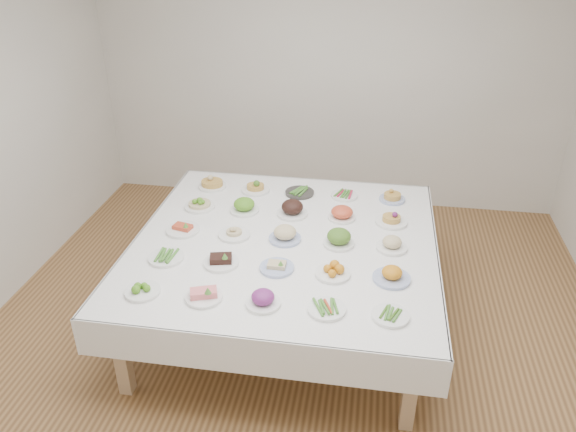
# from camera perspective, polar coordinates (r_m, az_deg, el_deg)

# --- Properties ---
(room_envelope) EXTENTS (5.02, 5.02, 2.81)m
(room_envelope) POSITION_cam_1_polar(r_m,az_deg,el_deg) (3.58, 0.56, 10.32)
(room_envelope) COLOR #996E40
(room_envelope) RESTS_ON ground
(display_table) EXTENTS (2.29, 2.29, 0.75)m
(display_table) POSITION_cam_1_polar(r_m,az_deg,el_deg) (4.31, -0.32, -3.21)
(display_table) COLOR white
(display_table) RESTS_ON ground
(dish_0) EXTENTS (0.23, 0.23, 0.09)m
(dish_0) POSITION_cam_1_polar(r_m,az_deg,el_deg) (3.82, -14.60, -7.14)
(dish_0) COLOR white
(dish_0) RESTS_ON display_table
(dish_1) EXTENTS (0.24, 0.24, 0.11)m
(dish_1) POSITION_cam_1_polar(r_m,az_deg,el_deg) (3.68, -8.57, -7.68)
(dish_1) COLOR white
(dish_1) RESTS_ON display_table
(dish_2) EXTENTS (0.22, 0.22, 0.12)m
(dish_2) POSITION_cam_1_polar(r_m,az_deg,el_deg) (3.59, -2.56, -8.34)
(dish_2) COLOR white
(dish_2) RESTS_ON display_table
(dish_3) EXTENTS (0.24, 0.24, 0.05)m
(dish_3) POSITION_cam_1_polar(r_m,az_deg,el_deg) (3.56, 3.95, -9.29)
(dish_3) COLOR white
(dish_3) RESTS_ON display_table
(dish_4) EXTENTS (0.23, 0.23, 0.05)m
(dish_4) POSITION_cam_1_polar(r_m,az_deg,el_deg) (3.56, 10.36, -9.83)
(dish_4) COLOR white
(dish_4) RESTS_ON display_table
(dish_5) EXTENTS (0.25, 0.25, 0.06)m
(dish_5) POSITION_cam_1_polar(r_m,az_deg,el_deg) (4.13, -12.29, -3.97)
(dish_5) COLOR white
(dish_5) RESTS_ON display_table
(dish_6) EXTENTS (0.25, 0.25, 0.11)m
(dish_6) POSITION_cam_1_polar(r_m,az_deg,el_deg) (4.00, -6.84, -4.29)
(dish_6) COLOR white
(dish_6) RESTS_ON display_table
(dish_7) EXTENTS (0.24, 0.24, 0.09)m
(dish_7) POSITION_cam_1_polar(r_m,az_deg,el_deg) (3.92, -1.15, -5.00)
(dish_7) COLOR #4C66B2
(dish_7) RESTS_ON display_table
(dish_8) EXTENTS (0.24, 0.24, 0.10)m
(dish_8) POSITION_cam_1_polar(r_m,az_deg,el_deg) (3.87, 4.58, -5.45)
(dish_8) COLOR white
(dish_8) RESTS_ON display_table
(dish_9) EXTENTS (0.25, 0.25, 0.14)m
(dish_9) POSITION_cam_1_polar(r_m,az_deg,el_deg) (3.87, 10.53, -5.63)
(dish_9) COLOR #4C66B2
(dish_9) RESTS_ON display_table
(dish_10) EXTENTS (0.26, 0.26, 0.11)m
(dish_10) POSITION_cam_1_polar(r_m,az_deg,el_deg) (4.45, -10.66, -1.02)
(dish_10) COLOR white
(dish_10) RESTS_ON display_table
(dish_11) EXTENTS (0.24, 0.24, 0.12)m
(dish_11) POSITION_cam_1_polar(r_m,az_deg,el_deg) (4.32, -5.50, -1.45)
(dish_11) COLOR white
(dish_11) RESTS_ON display_table
(dish_12) EXTENTS (0.24, 0.24, 0.14)m
(dish_12) POSITION_cam_1_polar(r_m,az_deg,el_deg) (4.24, -0.31, -1.73)
(dish_12) COLOR #4C66B2
(dish_12) RESTS_ON display_table
(dish_13) EXTENTS (0.24, 0.24, 0.15)m
(dish_13) POSITION_cam_1_polar(r_m,az_deg,el_deg) (4.20, 5.20, -2.06)
(dish_13) COLOR white
(dish_13) RESTS_ON display_table
(dish_14) EXTENTS (0.23, 0.23, 0.12)m
(dish_14) POSITION_cam_1_polar(r_m,az_deg,el_deg) (4.21, 10.53, -2.66)
(dish_14) COLOR white
(dish_14) RESTS_ON display_table
(dish_15) EXTENTS (0.27, 0.27, 0.14)m
(dish_15) POSITION_cam_1_polar(r_m,az_deg,el_deg) (4.77, -9.00, 1.58)
(dish_15) COLOR white
(dish_15) RESTS_ON display_table
(dish_16) EXTENTS (0.24, 0.24, 0.15)m
(dish_16) POSITION_cam_1_polar(r_m,az_deg,el_deg) (4.66, -4.48, 1.25)
(dish_16) COLOR white
(dish_16) RESTS_ON display_table
(dish_17) EXTENTS (0.26, 0.26, 0.14)m
(dish_17) POSITION_cam_1_polar(r_m,az_deg,el_deg) (4.59, 0.44, 0.84)
(dish_17) COLOR white
(dish_17) RESTS_ON display_table
(dish_18) EXTENTS (0.22, 0.22, 0.13)m
(dish_18) POSITION_cam_1_polar(r_m,az_deg,el_deg) (4.56, 5.51, 0.39)
(dish_18) COLOR white
(dish_18) RESTS_ON display_table
(dish_19) EXTENTS (0.25, 0.25, 0.14)m
(dish_19) POSITION_cam_1_polar(r_m,az_deg,el_deg) (4.55, 10.49, -0.02)
(dish_19) COLOR white
(dish_19) RESTS_ON display_table
(dish_20) EXTENTS (0.25, 0.25, 0.16)m
(dish_20) POSITION_cam_1_polar(r_m,az_deg,el_deg) (5.11, -7.74, 3.67)
(dish_20) COLOR white
(dish_20) RESTS_ON display_table
(dish_21) EXTENTS (0.25, 0.25, 0.15)m
(dish_21) POSITION_cam_1_polar(r_m,az_deg,el_deg) (5.00, -3.34, 3.28)
(dish_21) COLOR white
(dish_21) RESTS_ON display_table
(dish_22) EXTENTS (0.27, 0.25, 0.06)m
(dish_22) POSITION_cam_1_polar(r_m,az_deg,el_deg) (4.96, 1.19, 2.54)
(dish_22) COLOR #2D2B28
(dish_22) RESTS_ON display_table
(dish_23) EXTENTS (0.23, 0.23, 0.05)m
(dish_23) POSITION_cam_1_polar(r_m,az_deg,el_deg) (4.93, 5.74, 2.18)
(dish_23) COLOR white
(dish_23) RESTS_ON display_table
(dish_24) EXTENTS (0.22, 0.22, 0.11)m
(dish_24) POSITION_cam_1_polar(r_m,az_deg,el_deg) (4.92, 10.56, 2.05)
(dish_24) COLOR #4C66B2
(dish_24) RESTS_ON display_table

